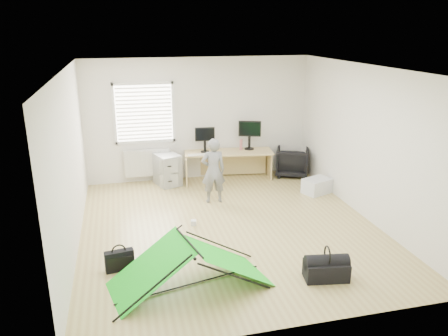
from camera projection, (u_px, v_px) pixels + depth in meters
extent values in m
plane|color=tan|center=(229.00, 227.00, 7.58)|extent=(5.50, 5.50, 0.00)
cube|color=silver|center=(199.00, 119.00, 9.71)|extent=(5.00, 0.02, 2.70)
cube|color=silver|center=(144.00, 113.00, 9.34)|extent=(1.20, 0.06, 1.20)
cube|color=silver|center=(147.00, 163.00, 9.64)|extent=(1.00, 0.12, 0.60)
cube|color=tan|center=(229.00, 166.00, 9.82)|extent=(2.02, 0.88, 0.66)
cube|color=#9FA3A4|center=(167.00, 169.00, 9.52)|extent=(0.62, 0.71, 0.69)
cube|color=black|center=(205.00, 143.00, 9.60)|extent=(0.44, 0.13, 0.41)
cube|color=black|center=(249.00, 139.00, 9.82)|extent=(0.51, 0.27, 0.48)
cube|color=beige|center=(199.00, 155.00, 9.43)|extent=(0.45, 0.16, 0.02)
cylinder|color=#AA5F5F|center=(241.00, 145.00, 9.81)|extent=(0.07, 0.07, 0.24)
imported|color=black|center=(292.00, 162.00, 10.11)|extent=(0.94, 0.96, 0.66)
imported|color=slate|center=(213.00, 171.00, 8.47)|extent=(0.48, 0.32, 1.30)
cube|color=silver|center=(317.00, 186.00, 9.08)|extent=(0.65, 0.56, 0.31)
cube|color=#209D74|center=(163.00, 174.00, 9.77)|extent=(0.32, 0.21, 0.35)
cube|color=black|center=(120.00, 260.00, 6.20)|extent=(0.42, 0.18, 0.30)
cube|color=silver|center=(193.00, 223.00, 7.64)|extent=(0.11, 0.11, 0.09)
cube|color=black|center=(326.00, 270.00, 5.98)|extent=(0.63, 0.39, 0.26)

